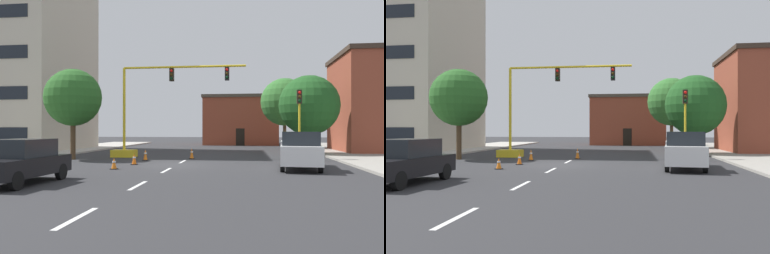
# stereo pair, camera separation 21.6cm
# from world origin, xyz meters

# --- Properties ---
(ground_plane) EXTENTS (160.00, 160.00, 0.00)m
(ground_plane) POSITION_xyz_m (0.00, 0.00, 0.00)
(ground_plane) COLOR #2D2D30
(sidewalk_left) EXTENTS (6.00, 56.00, 0.14)m
(sidewalk_left) POSITION_xyz_m (-13.05, 8.00, 0.07)
(sidewalk_left) COLOR #B2ADA3
(sidewalk_left) RESTS_ON ground_plane
(sidewalk_right) EXTENTS (6.00, 56.00, 0.14)m
(sidewalk_right) POSITION_xyz_m (13.05, 8.00, 0.07)
(sidewalk_right) COLOR #9E998E
(sidewalk_right) RESTS_ON ground_plane
(lane_stripe_seg_0) EXTENTS (0.16, 2.40, 0.01)m
(lane_stripe_seg_0) POSITION_xyz_m (0.00, -14.00, 0.00)
(lane_stripe_seg_0) COLOR silver
(lane_stripe_seg_0) RESTS_ON ground_plane
(lane_stripe_seg_1) EXTENTS (0.16, 2.40, 0.01)m
(lane_stripe_seg_1) POSITION_xyz_m (0.00, -8.50, 0.00)
(lane_stripe_seg_1) COLOR silver
(lane_stripe_seg_1) RESTS_ON ground_plane
(lane_stripe_seg_2) EXTENTS (0.16, 2.40, 0.01)m
(lane_stripe_seg_2) POSITION_xyz_m (0.00, -3.00, 0.00)
(lane_stripe_seg_2) COLOR silver
(lane_stripe_seg_2) RESTS_ON ground_plane
(lane_stripe_seg_3) EXTENTS (0.16, 2.40, 0.01)m
(lane_stripe_seg_3) POSITION_xyz_m (0.00, 2.50, 0.00)
(lane_stripe_seg_3) COLOR silver
(lane_stripe_seg_3) RESTS_ON ground_plane
(building_tall_left) EXTENTS (14.08, 13.26, 24.27)m
(building_tall_left) POSITION_xyz_m (-19.42, 14.11, 12.14)
(building_tall_left) COLOR beige
(building_tall_left) RESTS_ON ground_plane
(building_brick_center) EXTENTS (10.01, 9.60, 6.62)m
(building_brick_center) POSITION_xyz_m (3.49, 32.51, 3.32)
(building_brick_center) COLOR brown
(building_brick_center) RESTS_ON ground_plane
(traffic_signal_gantry) EXTENTS (10.06, 1.20, 6.83)m
(traffic_signal_gantry) POSITION_xyz_m (-3.70, 6.05, 2.30)
(traffic_signal_gantry) COLOR yellow
(traffic_signal_gantry) RESTS_ON ground_plane
(traffic_light_pole_right) EXTENTS (0.32, 0.47, 4.80)m
(traffic_light_pole_right) POSITION_xyz_m (7.71, 4.65, 3.53)
(traffic_light_pole_right) COLOR yellow
(traffic_light_pole_right) RESTS_ON ground_plane
(tree_left_near) EXTENTS (3.99, 3.99, 6.32)m
(tree_left_near) POSITION_xyz_m (-7.87, 3.28, 4.31)
(tree_left_near) COLOR #4C3823
(tree_left_near) RESTS_ON ground_plane
(tree_right_far) EXTENTS (5.15, 5.15, 7.63)m
(tree_right_far) POSITION_xyz_m (8.32, 20.74, 5.05)
(tree_right_far) COLOR brown
(tree_right_far) RESTS_ON ground_plane
(tree_right_mid) EXTENTS (4.86, 4.86, 6.49)m
(tree_right_mid) POSITION_xyz_m (9.19, 10.04, 4.05)
(tree_right_mid) COLOR #4C3823
(tree_right_mid) RESTS_ON ground_plane
(pickup_truck_white) EXTENTS (2.51, 5.57, 1.99)m
(pickup_truck_white) POSITION_xyz_m (6.92, -1.37, 0.97)
(pickup_truck_white) COLOR white
(pickup_truck_white) RESTS_ON ground_plane
(sedan_black_near_left) EXTENTS (2.11, 4.60, 1.74)m
(sedan_black_near_left) POSITION_xyz_m (-4.58, -8.68, 0.89)
(sedan_black_near_left) COLOR black
(sedan_black_near_left) RESTS_ON ground_plane
(traffic_cone_roadside_a) EXTENTS (0.36, 0.36, 0.61)m
(traffic_cone_roadside_a) POSITION_xyz_m (-2.85, -2.80, 0.30)
(traffic_cone_roadside_a) COLOR black
(traffic_cone_roadside_a) RESTS_ON ground_plane
(traffic_cone_roadside_b) EXTENTS (0.36, 0.36, 0.67)m
(traffic_cone_roadside_b) POSITION_xyz_m (-2.53, -0.06, 0.33)
(traffic_cone_roadside_b) COLOR black
(traffic_cone_roadside_b) RESTS_ON ground_plane
(traffic_cone_roadside_c) EXTENTS (0.36, 0.36, 0.75)m
(traffic_cone_roadside_c) POSITION_xyz_m (-2.67, 3.20, 0.37)
(traffic_cone_roadside_c) COLOR black
(traffic_cone_roadside_c) RESTS_ON ground_plane
(traffic_cone_roadside_d) EXTENTS (0.36, 0.36, 0.77)m
(traffic_cone_roadside_d) POSITION_xyz_m (0.27, 5.00, 0.38)
(traffic_cone_roadside_d) COLOR black
(traffic_cone_roadside_d) RESTS_ON ground_plane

